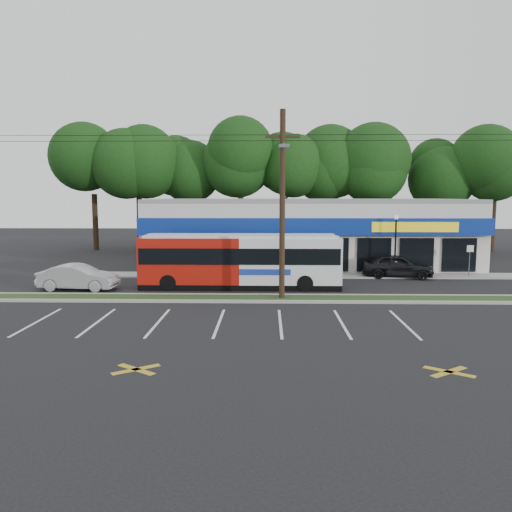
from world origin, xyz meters
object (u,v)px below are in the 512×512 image
at_px(utility_pole, 279,199).
at_px(sign_post, 470,255).
at_px(pedestrian_a, 289,267).
at_px(metrobus, 240,260).
at_px(pedestrian_b, 274,265).
at_px(car_dark, 397,266).
at_px(car_silver, 78,277).
at_px(lamp_post, 396,238).

xyz_separation_m(utility_pole, sign_post, (13.17, 7.65, -3.86)).
height_order(utility_pole, pedestrian_a, utility_pole).
xyz_separation_m(metrobus, pedestrian_b, (2.09, 3.71, -0.85)).
relative_size(sign_post, car_dark, 0.47).
distance_m(car_silver, pedestrian_a, 12.98).
xyz_separation_m(lamp_post, pedestrian_b, (-8.32, -0.59, -1.80)).
height_order(sign_post, car_silver, sign_post).
xyz_separation_m(lamp_post, pedestrian_a, (-7.40, -2.13, -1.71)).
bearing_deg(car_silver, pedestrian_a, -72.45).
distance_m(utility_pole, pedestrian_a, 7.31).
bearing_deg(metrobus, sign_post, 14.90).
height_order(metrobus, car_dark, metrobus).
relative_size(sign_post, pedestrian_b, 1.28).
bearing_deg(lamp_post, car_dark, -69.07).
height_order(lamp_post, car_dark, lamp_post).
bearing_deg(pedestrian_a, lamp_post, 173.76).
distance_m(metrobus, pedestrian_b, 4.34).
height_order(metrobus, car_silver, metrobus).
distance_m(utility_pole, metrobus, 5.61).
bearing_deg(car_dark, car_silver, 113.65).
bearing_deg(lamp_post, sign_post, -2.58).
height_order(sign_post, pedestrian_b, sign_post).
bearing_deg(metrobus, car_dark, 20.91).
distance_m(lamp_post, metrobus, 11.30).
xyz_separation_m(car_silver, pedestrian_b, (11.68, 4.68, 0.11)).
relative_size(utility_pole, pedestrian_a, 26.12).
bearing_deg(pedestrian_b, car_silver, 26.51).
distance_m(lamp_post, sign_post, 5.13).
relative_size(metrobus, pedestrian_b, 6.95).
distance_m(car_silver, pedestrian_b, 12.58).
bearing_deg(pedestrian_b, pedestrian_a, 125.51).
bearing_deg(metrobus, lamp_post, 22.54).
height_order(utility_pole, metrobus, utility_pole).
bearing_deg(sign_post, metrobus, -165.19).
relative_size(utility_pole, car_silver, 10.83).
bearing_deg(utility_pole, pedestrian_a, 82.39).
xyz_separation_m(utility_pole, car_dark, (8.28, 7.57, -4.60)).
distance_m(metrobus, car_dark, 11.29).
height_order(utility_pole, sign_post, utility_pole).
distance_m(metrobus, car_silver, 9.69).
xyz_separation_m(utility_pole, pedestrian_a, (0.77, 5.75, -4.46)).
distance_m(lamp_post, car_silver, 20.77).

